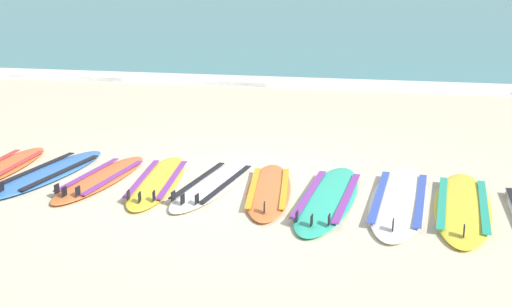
% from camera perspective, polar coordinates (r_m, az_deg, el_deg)
% --- Properties ---
extents(ground_plane, '(80.00, 80.00, 0.00)m').
position_cam_1_polar(ground_plane, '(7.95, -1.45, -2.81)').
color(ground_plane, beige).
extents(sea, '(80.00, 60.00, 0.10)m').
position_cam_1_polar(sea, '(44.29, 9.43, 12.52)').
color(sea, teal).
rests_on(sea, ground).
extents(wave_foam_strip, '(80.00, 0.89, 0.11)m').
position_cam_1_polar(wave_foam_strip, '(14.94, 4.80, 6.27)').
color(wave_foam_strip, white).
rests_on(wave_foam_strip, ground).
extents(surfboard_0, '(0.57, 2.05, 0.18)m').
position_cam_1_polar(surfboard_0, '(9.16, -21.63, -1.18)').
color(surfboard_0, orange).
rests_on(surfboard_0, ground).
extents(surfboard_1, '(0.89, 2.29, 0.18)m').
position_cam_1_polar(surfboard_1, '(8.72, -17.98, -1.65)').
color(surfboard_1, '#3875CC').
rests_on(surfboard_1, ground).
extents(surfboard_2, '(0.73, 2.09, 0.18)m').
position_cam_1_polar(surfboard_2, '(8.31, -13.65, -2.16)').
color(surfboard_2, orange).
rests_on(surfboard_2, ground).
extents(surfboard_3, '(0.77, 2.18, 0.18)m').
position_cam_1_polar(surfboard_3, '(8.06, -8.77, -2.45)').
color(surfboard_3, yellow).
rests_on(surfboard_3, ground).
extents(surfboard_4, '(0.84, 2.18, 0.18)m').
position_cam_1_polar(surfboard_4, '(7.87, -3.88, -2.75)').
color(surfboard_4, silver).
rests_on(surfboard_4, ground).
extents(surfboard_5, '(0.77, 2.14, 0.18)m').
position_cam_1_polar(surfboard_5, '(7.65, 1.14, -3.29)').
color(surfboard_5, orange).
rests_on(surfboard_5, ground).
extents(surfboard_6, '(0.81, 2.48, 0.18)m').
position_cam_1_polar(surfboard_6, '(7.44, 6.42, -3.95)').
color(surfboard_6, '#2DB793').
rests_on(surfboard_6, ground).
extents(surfboard_7, '(0.85, 2.60, 0.18)m').
position_cam_1_polar(surfboard_7, '(7.51, 12.67, -4.06)').
color(surfboard_7, white).
rests_on(surfboard_7, ground).
extents(surfboard_8, '(0.85, 2.50, 0.18)m').
position_cam_1_polar(surfboard_8, '(7.50, 17.93, -4.49)').
color(surfboard_8, yellow).
rests_on(surfboard_8, ground).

